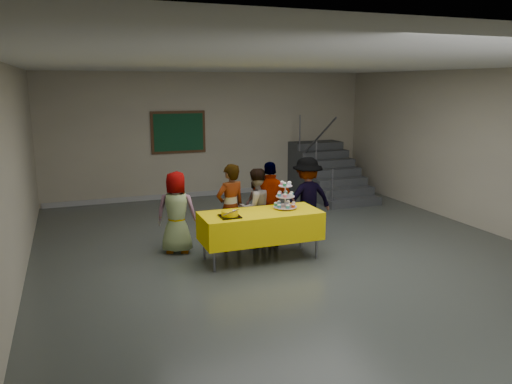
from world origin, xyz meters
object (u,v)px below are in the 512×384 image
at_px(schoolchild_b, 231,208).
at_px(schoolchild_d, 271,205).
at_px(bake_table, 260,225).
at_px(cupcake_stand, 285,198).
at_px(noticeboard, 178,132).
at_px(schoolchild_c, 255,208).
at_px(schoolchild_e, 307,198).
at_px(schoolchild_a, 177,212).
at_px(bear_cake, 230,213).
at_px(staircase, 325,175).

xyz_separation_m(schoolchild_b, schoolchild_d, (0.71, -0.02, -0.00)).
bearing_deg(bake_table, schoolchild_d, 54.37).
bearing_deg(cupcake_stand, noticeboard, 98.75).
bearing_deg(schoolchild_c, schoolchild_e, 177.54).
relative_size(schoolchild_c, schoolchild_e, 0.92).
bearing_deg(schoolchild_a, bear_cake, 146.42).
relative_size(schoolchild_a, noticeboard, 1.04).
bearing_deg(noticeboard, staircase, -13.38).
relative_size(bear_cake, schoolchild_d, 0.25).
height_order(bake_table, schoolchild_e, schoolchild_e).
bearing_deg(schoolchild_d, bear_cake, 48.17).
distance_m(schoolchild_d, schoolchild_e, 0.80).
xyz_separation_m(bake_table, staircase, (3.25, 3.91, -0.07)).
distance_m(cupcake_stand, schoolchild_b, 0.93).
bearing_deg(staircase, schoolchild_b, -136.89).
bearing_deg(noticeboard, bear_cake, -93.19).
xyz_separation_m(bake_table, schoolchild_d, (0.40, 0.56, 0.17)).
distance_m(bear_cake, schoolchild_e, 1.92).
bearing_deg(schoolchild_c, staircase, -143.15).
height_order(staircase, noticeboard, noticeboard).
distance_m(schoolchild_b, staircase, 4.88).
height_order(bake_table, cupcake_stand, cupcake_stand).
height_order(cupcake_stand, schoolchild_d, schoolchild_d).
bearing_deg(schoolchild_c, bear_cake, 37.04).
bearing_deg(bake_table, schoolchild_b, 118.11).
distance_m(staircase, noticeboard, 3.78).
bearing_deg(bear_cake, staircase, 46.67).
bearing_deg(staircase, noticeboard, 166.62).
height_order(schoolchild_a, staircase, staircase).
xyz_separation_m(schoolchild_c, schoolchild_e, (1.03, 0.13, 0.06)).
bearing_deg(cupcake_stand, schoolchild_e, 43.12).
relative_size(schoolchild_b, schoolchild_d, 1.00).
bearing_deg(schoolchild_d, schoolchild_e, -153.08).
bearing_deg(schoolchild_d, schoolchild_c, -1.50).
relative_size(schoolchild_b, schoolchild_e, 1.00).
bearing_deg(schoolchild_c, cupcake_stand, 109.35).
bearing_deg(bear_cake, schoolchild_b, 71.51).
bearing_deg(schoolchild_a, schoolchild_b, -172.83).
bearing_deg(schoolchild_e, staircase, -125.06).
relative_size(schoolchild_c, staircase, 0.56).
distance_m(bake_table, schoolchild_e, 1.41).
xyz_separation_m(schoolchild_c, schoolchild_d, (0.25, -0.06, 0.05)).
distance_m(schoolchild_a, schoolchild_d, 1.58).
bearing_deg(schoolchild_b, noticeboard, -107.60).
xyz_separation_m(bake_table, schoolchild_b, (-0.31, 0.58, 0.17)).
distance_m(bear_cake, staircase, 5.53).
relative_size(cupcake_stand, schoolchild_e, 0.30).
bearing_deg(staircase, schoolchild_c, -133.37).
relative_size(cupcake_stand, noticeboard, 0.34).
bearing_deg(cupcake_stand, schoolchild_a, 155.86).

